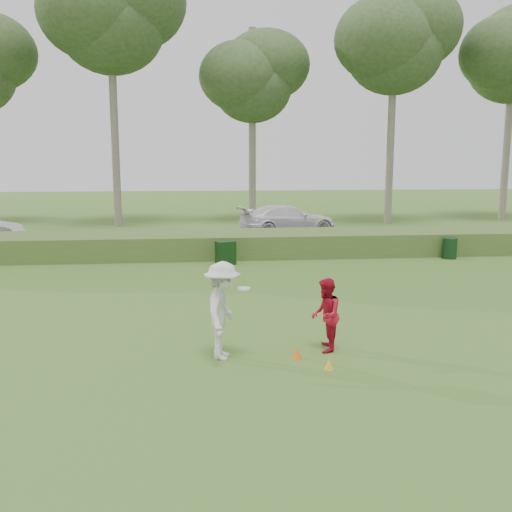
{
  "coord_description": "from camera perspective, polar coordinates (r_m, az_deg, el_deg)",
  "views": [
    {
      "loc": [
        -1.6,
        -10.68,
        3.81
      ],
      "look_at": [
        0.0,
        4.0,
        1.3
      ],
      "focal_mm": 40.0,
      "sensor_mm": 36.0,
      "label": 1
    }
  ],
  "objects": [
    {
      "name": "ground",
      "position": [
        11.45,
        2.19,
        -9.79
      ],
      "size": [
        120.0,
        120.0,
        0.0
      ],
      "primitive_type": "plane",
      "color": "#366020",
      "rests_on": "ground"
    },
    {
      "name": "reed_strip",
      "position": [
        22.99,
        -2.16,
        1.23
      ],
      "size": [
        80.0,
        3.0,
        0.9
      ],
      "primitive_type": "cube",
      "color": "#3D5C24",
      "rests_on": "ground"
    },
    {
      "name": "park_road",
      "position": [
        27.99,
        -2.88,
        1.87
      ],
      "size": [
        80.0,
        6.0,
        0.06
      ],
      "primitive_type": "cube",
      "color": "#2D2D2D",
      "rests_on": "ground"
    },
    {
      "name": "player_white",
      "position": [
        10.99,
        -3.36,
        -5.47
      ],
      "size": [
        1.01,
        1.35,
        1.9
      ],
      "rotation": [
        0.0,
        0.0,
        1.35
      ],
      "color": "silver",
      "rests_on": "ground"
    },
    {
      "name": "trash_bin",
      "position": [
        23.34,
        18.8,
        0.73
      ],
      "size": [
        0.68,
        0.68,
        0.8
      ],
      "primitive_type": "cylinder",
      "rotation": [
        0.0,
        0.0,
        0.33
      ],
      "color": "black",
      "rests_on": "ground"
    },
    {
      "name": "tree_3",
      "position": [
        34.85,
        -14.39,
        22.27
      ],
      "size": [
        7.8,
        7.8,
        15.5
      ],
      "color": "gray",
      "rests_on": "ground"
    },
    {
      "name": "tree_5",
      "position": [
        35.78,
        13.68,
        20.11
      ],
      "size": [
        7.28,
        7.28,
        14.0
      ],
      "color": "gray",
      "rests_on": "ground"
    },
    {
      "name": "tree_4",
      "position": [
        35.69,
        -0.38,
        17.35
      ],
      "size": [
        6.24,
        6.24,
        11.5
      ],
      "color": "gray",
      "rests_on": "ground"
    },
    {
      "name": "cone_yellow",
      "position": [
        10.72,
        7.31,
        -10.7
      ],
      "size": [
        0.18,
        0.18,
        0.19
      ],
      "primitive_type": "cone",
      "color": "gold",
      "rests_on": "ground"
    },
    {
      "name": "player_red",
      "position": [
        11.52,
        6.97,
        -5.88
      ],
      "size": [
        0.71,
        0.83,
        1.48
      ],
      "primitive_type": "imported",
      "rotation": [
        0.0,
        0.0,
        -1.8
      ],
      "color": "#AE0E25",
      "rests_on": "ground"
    },
    {
      "name": "car_right",
      "position": [
        29.19,
        3.2,
        3.69
      ],
      "size": [
        5.36,
        3.16,
        1.46
      ],
      "primitive_type": "imported",
      "rotation": [
        0.0,
        0.0,
        1.81
      ],
      "color": "silver",
      "rests_on": "park_road"
    },
    {
      "name": "cone_orange",
      "position": [
        11.22,
        4.12,
        -9.68
      ],
      "size": [
        0.19,
        0.19,
        0.21
      ],
      "primitive_type": "cone",
      "color": "orange",
      "rests_on": "ground"
    },
    {
      "name": "utility_cabinet",
      "position": [
        20.88,
        -3.06,
        0.31
      ],
      "size": [
        0.78,
        0.62,
        0.86
      ],
      "primitive_type": "cube",
      "rotation": [
        0.0,
        0.0,
        0.31
      ],
      "color": "black",
      "rests_on": "ground"
    }
  ]
}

